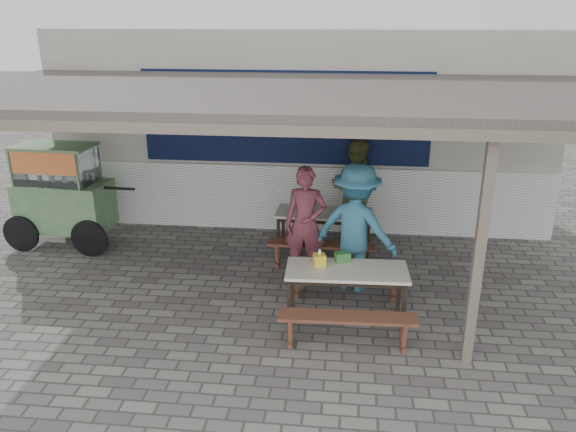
% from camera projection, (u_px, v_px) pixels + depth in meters
% --- Properties ---
extents(ground, '(60.00, 60.00, 0.00)m').
position_uv_depth(ground, '(274.00, 309.00, 7.56)').
color(ground, slate).
rests_on(ground, ground).
extents(back_wall, '(9.00, 1.28, 3.50)m').
position_uv_depth(back_wall, '(299.00, 130.00, 10.31)').
color(back_wall, beige).
rests_on(back_wall, ground).
extents(warung_roof, '(9.00, 4.21, 2.81)m').
position_uv_depth(warung_roof, '(283.00, 96.00, 7.47)').
color(warung_roof, '#504844').
rests_on(warung_roof, ground).
extents(table_left, '(1.56, 0.69, 0.75)m').
position_uv_depth(table_left, '(324.00, 216.00, 9.03)').
color(table_left, silver).
rests_on(table_left, ground).
extents(bench_left_street, '(1.65, 0.32, 0.45)m').
position_uv_depth(bench_left_street, '(321.00, 250.00, 8.58)').
color(bench_left_street, brown).
rests_on(bench_left_street, ground).
extents(bench_left_wall, '(1.65, 0.32, 0.45)m').
position_uv_depth(bench_left_wall, '(327.00, 222.00, 9.70)').
color(bench_left_wall, brown).
rests_on(bench_left_wall, ground).
extents(table_right, '(1.54, 0.70, 0.75)m').
position_uv_depth(table_right, '(347.00, 275.00, 7.02)').
color(table_right, silver).
rests_on(table_right, ground).
extents(bench_right_street, '(1.63, 0.34, 0.45)m').
position_uv_depth(bench_right_street, '(347.00, 324.00, 6.55)').
color(bench_right_street, brown).
rests_on(bench_right_street, ground).
extents(bench_right_wall, '(1.63, 0.34, 0.45)m').
position_uv_depth(bench_right_wall, '(345.00, 276.00, 7.73)').
color(bench_right_wall, brown).
rests_on(bench_right_wall, ground).
extents(vendor_cart, '(2.22, 0.93, 1.74)m').
position_uv_depth(vendor_cart, '(62.00, 192.00, 9.35)').
color(vendor_cart, '#6F9664').
rests_on(vendor_cart, ground).
extents(patron_street_side, '(0.64, 0.44, 1.70)m').
position_uv_depth(patron_street_side, '(306.00, 223.00, 8.23)').
color(patron_street_side, brown).
rests_on(patron_street_side, ground).
extents(patron_wall_side, '(0.99, 0.86, 1.77)m').
position_uv_depth(patron_wall_side, '(355.00, 189.00, 9.70)').
color(patron_wall_side, '#4D5228').
rests_on(patron_wall_side, ground).
extents(patron_right_table, '(1.37, 1.10, 1.85)m').
position_uv_depth(patron_right_table, '(356.00, 228.00, 7.85)').
color(patron_right_table, teal).
rests_on(patron_right_table, ground).
extents(tissue_box, '(0.18, 0.18, 0.14)m').
position_uv_depth(tissue_box, '(319.00, 260.00, 7.09)').
color(tissue_box, gold).
rests_on(tissue_box, table_right).
extents(donation_box, '(0.22, 0.18, 0.13)m').
position_uv_depth(donation_box, '(342.00, 257.00, 7.19)').
color(donation_box, '#316F31').
rests_on(donation_box, table_right).
extents(condiment_jar, '(0.08, 0.08, 0.09)m').
position_uv_depth(condiment_jar, '(351.00, 207.00, 9.10)').
color(condiment_jar, beige).
rests_on(condiment_jar, table_left).
extents(condiment_bowl, '(0.21, 0.21, 0.04)m').
position_uv_depth(condiment_bowl, '(307.00, 209.00, 9.08)').
color(condiment_bowl, silver).
rests_on(condiment_bowl, table_left).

